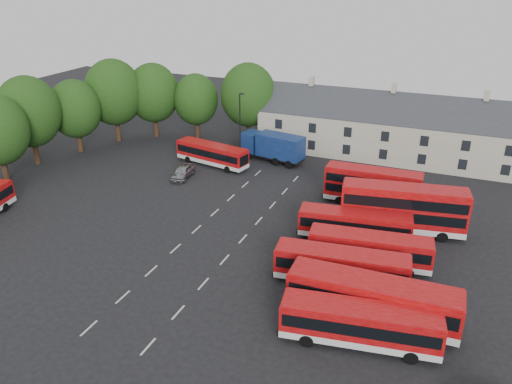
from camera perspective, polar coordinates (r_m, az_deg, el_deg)
ground at (r=48.15m, az=-7.96°, el=-5.30°), size 140.00×140.00×0.00m
lane_markings at (r=48.60m, az=-4.22°, el=-4.81°), size 5.15×33.80×0.01m
treeline at (r=71.77m, az=-15.10°, el=9.83°), size 29.92×32.59×12.01m
terrace_houses at (r=69.14m, az=14.99°, el=6.87°), size 35.70×7.13×10.06m
bus_row_a at (r=35.31m, az=11.80°, el=-14.38°), size 10.91×4.03×3.01m
bus_row_b at (r=37.34m, az=13.17°, el=-11.63°), size 12.20×3.07×3.43m
bus_row_c at (r=40.96m, az=9.75°, el=-8.21°), size 10.89×3.75×3.02m
bus_row_d at (r=43.91m, az=12.87°, el=-6.19°), size 10.56×3.64×2.92m
bus_row_e at (r=47.54m, az=11.22°, el=-3.55°), size 10.57×3.79×2.92m
bus_dd_south at (r=49.68m, az=16.48°, el=-1.61°), size 11.93×4.51×4.78m
bus_dd_north at (r=54.74m, az=13.17°, el=0.79°), size 10.12×2.53×4.13m
bus_north at (r=64.86m, az=-5.05°, el=4.48°), size 10.34×4.18×2.85m
box_truck at (r=65.99m, az=1.97°, el=5.28°), size 8.94×4.20×3.76m
silver_car at (r=61.66m, az=-8.37°, el=2.30°), size 2.30×4.68×1.54m
lamppost at (r=63.14m, az=-1.81°, el=7.27°), size 0.67×0.39×9.61m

